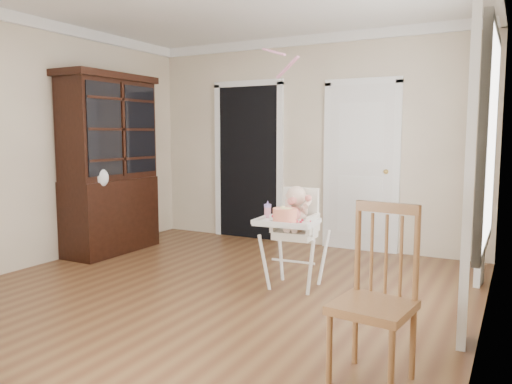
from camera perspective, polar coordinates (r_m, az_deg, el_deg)
The scene contains 14 objects.
floor at distance 4.58m, azimuth -6.13°, elevation -11.86°, with size 5.00×5.00×0.00m, color #53311C.
wall_back at distance 6.56m, azimuth 6.11°, elevation 5.72°, with size 4.50×4.50×0.00m, color beige.
wall_left at distance 5.91m, azimuth -24.75°, elevation 5.06°, with size 5.00×5.00×0.00m, color beige.
wall_right at distance 3.59m, azimuth 24.90°, elevation 4.45°, with size 5.00×5.00×0.00m, color beige.
doorway at distance 6.94m, azimuth -0.89°, elevation 3.81°, with size 1.06×0.05×2.22m.
closet_door at distance 6.32m, azimuth 11.90°, elevation 2.63°, with size 0.96×0.09×2.13m.
window_right at distance 4.40m, azimuth 24.51°, elevation 3.92°, with size 0.13×1.84×2.30m.
high_chair at distance 4.71m, azimuth 4.46°, elevation -3.88°, with size 0.59×0.71×0.96m.
baby at distance 4.70m, azimuth 4.59°, elevation -2.07°, with size 0.29×0.22×0.45m.
cake at distance 4.45m, azimuth 3.32°, elevation -2.66°, with size 0.28×0.28×0.13m.
sippy_cup at distance 4.68m, azimuth 1.34°, elevation -2.14°, with size 0.07×0.07×0.16m.
china_cabinet at distance 6.35m, azimuth -16.40°, elevation 3.07°, with size 0.57×1.29×2.17m.
dining_chair at distance 3.04m, azimuth 13.45°, elevation -11.97°, with size 0.47×0.47×1.04m.
streamer at distance 5.39m, azimuth 2.02°, elevation 15.73°, with size 0.03×0.50×0.02m, color pink, non-canonical shape.
Camera 1 is at (2.45, -3.59, 1.45)m, focal length 35.00 mm.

